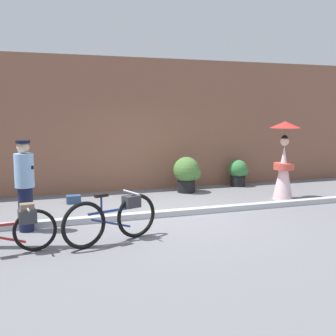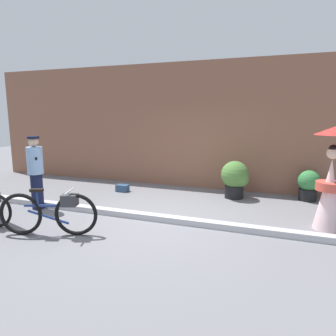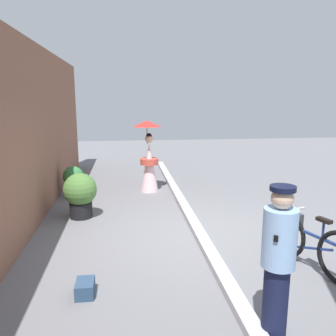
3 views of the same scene
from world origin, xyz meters
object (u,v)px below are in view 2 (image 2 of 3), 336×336
bicycle_near_officer (51,212)px  backpack_on_pavement (122,188)px  person_with_parasol (331,180)px  potted_plant_by_door (309,184)px  person_officer (36,171)px  potted_plant_small (235,178)px

bicycle_near_officer → backpack_on_pavement: 3.23m
person_with_parasol → potted_plant_by_door: bearing=94.8°
person_officer → bicycle_near_officer: bearing=-39.7°
person_with_parasol → backpack_on_pavement: person_with_parasol is taller
bicycle_near_officer → potted_plant_small: bearing=53.0°
bicycle_near_officer → person_with_parasol: person_with_parasol is taller
bicycle_near_officer → person_officer: (-1.38, 1.14, 0.46)m
person_officer → person_with_parasol: (6.01, 0.88, 0.06)m
potted_plant_by_door → potted_plant_small: potted_plant_small is taller
bicycle_near_officer → person_with_parasol: (4.64, 2.03, 0.51)m
backpack_on_pavement → person_with_parasol: bearing=-13.3°
person_officer → potted_plant_small: 4.79m
bicycle_near_officer → potted_plant_by_door: bearing=41.9°
backpack_on_pavement → person_officer: bearing=-117.0°
potted_plant_by_door → potted_plant_small: size_ratio=0.81×
person_with_parasol → potted_plant_small: size_ratio=2.00×
person_with_parasol → potted_plant_by_door: person_with_parasol is taller
potted_plant_small → backpack_on_pavement: bearing=-172.4°
backpack_on_pavement → potted_plant_by_door: bearing=9.5°
bicycle_near_officer → person_with_parasol: 5.09m
person_with_parasol → backpack_on_pavement: size_ratio=5.87×
bicycle_near_officer → person_officer: person_officer is taller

